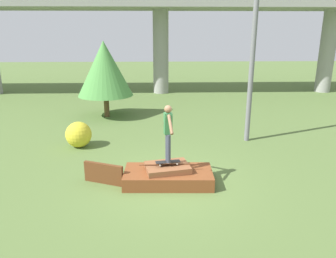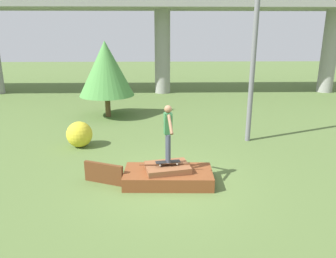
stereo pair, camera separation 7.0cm
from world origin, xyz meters
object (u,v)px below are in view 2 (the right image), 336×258
skateboard (168,162)px  utility_pole (256,26)px  tree_behind_left (106,69)px  bush_yellow_flowering (79,134)px  skater (168,130)px

skateboard → utility_pole: bearing=48.8°
skateboard → utility_pole: utility_pole is taller
tree_behind_left → bush_yellow_flowering: tree_behind_left is taller
skater → utility_pole: (3.42, 3.91, 2.87)m
bush_yellow_flowering → utility_pole: bearing=4.7°
skateboard → skater: 1.00m
skateboard → tree_behind_left: (-2.97, 8.09, 1.84)m
utility_pole → tree_behind_left: bearing=146.9°
skater → tree_behind_left: 8.66m
skateboard → tree_behind_left: tree_behind_left is taller
tree_behind_left → bush_yellow_flowering: bearing=-95.0°
utility_pole → bush_yellow_flowering: utility_pole is taller
skateboard → skater: skater is taller
skateboard → tree_behind_left: size_ratio=0.19×
bush_yellow_flowering → skateboard: bearing=-44.7°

